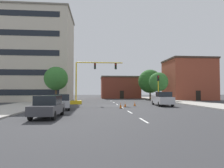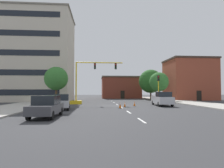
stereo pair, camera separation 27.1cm
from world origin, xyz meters
name	(u,v)px [view 1 (the left image)]	position (x,y,z in m)	size (l,w,h in m)	color
ground_plane	(119,106)	(0.00, 0.00, 0.00)	(160.00, 160.00, 0.00)	#38383A
sidewalk_left	(39,102)	(-13.40, 8.00, 0.07)	(6.00, 56.00, 0.14)	#B2ADA3
sidewalk_right	(183,102)	(13.40, 8.00, 0.07)	(6.00, 56.00, 0.14)	#B2ADA3
lane_stripe_seg_0	(144,120)	(0.00, -14.00, 0.00)	(0.16, 2.40, 0.01)	silver
lane_stripe_seg_1	(130,112)	(0.00, -8.50, 0.00)	(0.16, 2.40, 0.01)	silver
lane_stripe_seg_2	(122,107)	(0.00, -3.00, 0.00)	(0.16, 2.40, 0.01)	silver
lane_stripe_seg_3	(117,104)	(0.00, 2.50, 0.00)	(0.16, 2.40, 0.01)	silver
lane_stripe_seg_4	(114,102)	(0.00, 8.00, 0.00)	(0.16, 2.40, 0.01)	silver
lane_stripe_seg_5	(111,101)	(0.00, 13.50, 0.00)	(0.16, 2.40, 0.01)	silver
lane_stripe_seg_6	(109,100)	(0.00, 19.00, 0.00)	(0.16, 2.40, 0.01)	silver
building_tall_left	(33,57)	(-16.65, 14.92, 9.40)	(16.31, 11.75, 18.78)	beige
building_brick_center	(120,87)	(3.92, 29.17, 3.16)	(11.20, 8.94, 6.29)	brown
building_row_right	(188,79)	(19.13, 17.33, 4.91)	(10.50, 9.14, 9.80)	brown
traffic_signal_gantry	(83,90)	(-5.44, 3.93, 2.21)	(8.47, 1.20, 6.83)	yellow
traffic_light_pole_right	(158,83)	(7.45, 4.87, 3.53)	(0.32, 0.47, 4.80)	yellow
tree_left_near	(56,79)	(-9.85, 4.98, 4.17)	(3.89, 3.89, 6.13)	#4C3823
tree_right_mid	(159,82)	(9.87, 11.91, 4.02)	(4.02, 4.02, 6.05)	brown
tree_right_far	(150,81)	(10.33, 19.73, 4.55)	(5.87, 5.87, 7.48)	#4C3823
pickup_truck_silver	(162,99)	(6.18, -0.54, 0.97)	(2.39, 5.53, 1.99)	#BCBCC1
sedan_silver_near_left	(62,102)	(-7.26, -5.04, 0.89)	(2.37, 4.69, 1.74)	#B7B7BC
sedan_dark_gray_mid_left	(48,106)	(-7.19, -11.81, 0.89)	(1.97, 4.55, 1.74)	#3D3D42
traffic_cone_roadside_a	(135,104)	(2.12, -0.79, 0.32)	(0.36, 0.36, 0.65)	black
traffic_cone_roadside_b	(121,105)	(-0.34, -4.20, 0.36)	(0.36, 0.36, 0.74)	black
traffic_cone_roadside_c	(125,104)	(0.52, -2.28, 0.32)	(0.36, 0.36, 0.66)	black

